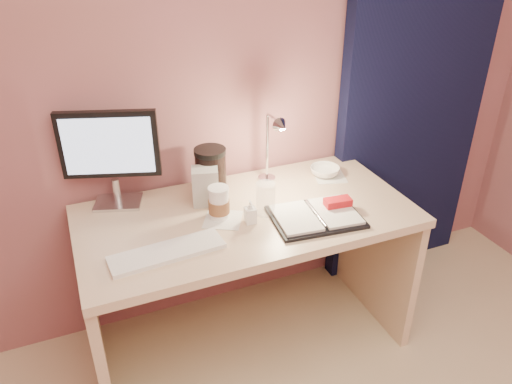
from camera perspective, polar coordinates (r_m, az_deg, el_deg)
name	(u,v)px	position (r m, az deg, el deg)	size (l,w,h in m)	color
room	(402,74)	(2.63, 16.37, 12.83)	(3.50, 3.50, 3.50)	#C6B28E
desk	(241,247)	(2.28, -1.69, -6.30)	(1.40, 0.70, 0.73)	#C7AE8D
monitor	(111,150)	(2.12, -16.29, 4.61)	(0.39, 0.19, 0.43)	silver
keyboard	(167,252)	(1.88, -10.13, -6.78)	(0.42, 0.13, 0.02)	white
planner	(318,215)	(2.07, 7.05, -2.60)	(0.38, 0.30, 0.06)	black
paper_b	(330,177)	(2.40, 8.43, 1.74)	(0.14, 0.14, 0.00)	silver
paper_c	(223,220)	(2.05, -3.80, -3.16)	(0.15, 0.15, 0.00)	silver
coffee_cup	(219,204)	(2.03, -4.26, -1.35)	(0.09, 0.09, 0.14)	white
clear_cup	(266,199)	(2.06, 1.10, -0.77)	(0.08, 0.08, 0.14)	white
bowl	(325,171)	(2.41, 7.88, 2.37)	(0.14, 0.14, 0.04)	white
lotion_bottle	(250,212)	(2.01, -0.65, -2.28)	(0.04, 0.05, 0.10)	white
dark_jar	(211,174)	(2.21, -5.17, 2.11)	(0.14, 0.14, 0.19)	black
product_box	(205,186)	(2.13, -5.80, 0.66)	(0.11, 0.09, 0.17)	#AEAFAA
desk_lamp	(275,144)	(2.18, 2.20, 5.51)	(0.08, 0.22, 0.35)	silver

